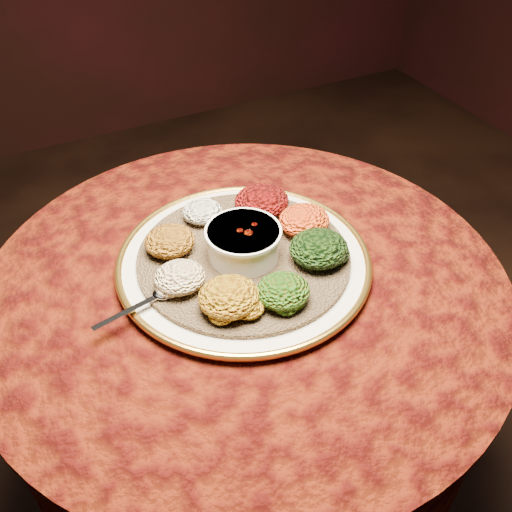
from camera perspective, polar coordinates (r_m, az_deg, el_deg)
name	(u,v)px	position (r m, az deg, el deg)	size (l,w,h in m)	color
table	(246,342)	(1.17, -0.99, -8.59)	(0.96, 0.96, 0.73)	black
platter	(244,261)	(1.05, -1.23, -0.52)	(0.57, 0.57, 0.02)	beige
injera	(244,257)	(1.05, -1.24, -0.07)	(0.39, 0.39, 0.01)	brown
stew_bowl	(243,241)	(1.02, -1.27, 1.54)	(0.14, 0.14, 0.06)	white
spoon	(160,295)	(0.97, -9.54, -3.82)	(0.16, 0.05, 0.01)	silver
portion_ayib	(202,211)	(1.12, -5.37, 4.46)	(0.08, 0.07, 0.04)	white
portion_kitfo	(262,201)	(1.13, 0.57, 5.49)	(0.11, 0.10, 0.05)	black
portion_tikil	(304,220)	(1.09, 4.83, 3.57)	(0.10, 0.09, 0.05)	#B57E0F
portion_gomen	(319,248)	(1.02, 6.28, 0.76)	(0.11, 0.10, 0.05)	black
portion_mixveg	(283,291)	(0.94, 2.74, -3.52)	(0.09, 0.09, 0.04)	#933409
portion_kik	(229,297)	(0.93, -2.74, -4.11)	(0.10, 0.10, 0.05)	#A87C0E
portion_timatim	(180,277)	(0.97, -7.62, -2.13)	(0.09, 0.08, 0.04)	maroon
portion_shiro	(170,241)	(1.05, -8.61, 1.50)	(0.09, 0.09, 0.04)	#8C5110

